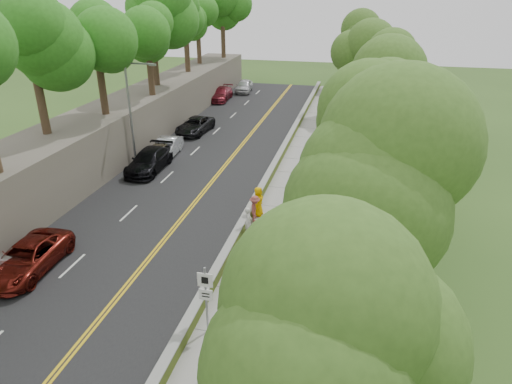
{
  "coord_description": "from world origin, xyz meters",
  "views": [
    {
      "loc": [
        6.31,
        -16.83,
        13.03
      ],
      "look_at": [
        0.5,
        8.0,
        1.4
      ],
      "focal_mm": 32.0,
      "sensor_mm": 36.0,
      "label": 1
    }
  ],
  "objects_px": {
    "car_2": "(28,258)",
    "painter_0": "(258,201)",
    "streetlight": "(132,107)",
    "construction_barrel": "(323,130)",
    "person_far": "(335,131)",
    "signpost": "(206,293)",
    "concrete_block": "(289,324)"
  },
  "relations": [
    {
      "from": "car_2",
      "to": "person_far",
      "type": "distance_m",
      "value": 27.69
    },
    {
      "from": "signpost",
      "to": "person_far",
      "type": "height_order",
      "value": "signpost"
    },
    {
      "from": "construction_barrel",
      "to": "car_2",
      "type": "height_order",
      "value": "car_2"
    },
    {
      "from": "car_2",
      "to": "painter_0",
      "type": "bearing_deg",
      "value": 37.83
    },
    {
      "from": "car_2",
      "to": "person_far",
      "type": "bearing_deg",
      "value": 58.68
    },
    {
      "from": "construction_barrel",
      "to": "painter_0",
      "type": "relative_size",
      "value": 0.54
    },
    {
      "from": "signpost",
      "to": "car_2",
      "type": "relative_size",
      "value": 0.59
    },
    {
      "from": "streetlight",
      "to": "painter_0",
      "type": "distance_m",
      "value": 13.43
    },
    {
      "from": "car_2",
      "to": "painter_0",
      "type": "height_order",
      "value": "painter_0"
    },
    {
      "from": "concrete_block",
      "to": "person_far",
      "type": "bearing_deg",
      "value": 90.22
    },
    {
      "from": "signpost",
      "to": "painter_0",
      "type": "xyz_separation_m",
      "value": [
        -0.3,
        10.58,
        -0.98
      ]
    },
    {
      "from": "concrete_block",
      "to": "painter_0",
      "type": "distance_m",
      "value": 10.52
    },
    {
      "from": "streetlight",
      "to": "painter_0",
      "type": "height_order",
      "value": "streetlight"
    },
    {
      "from": "person_far",
      "to": "concrete_block",
      "type": "bearing_deg",
      "value": 78.58
    },
    {
      "from": "signpost",
      "to": "construction_barrel",
      "type": "distance_m",
      "value": 28.02
    },
    {
      "from": "construction_barrel",
      "to": "person_far",
      "type": "distance_m",
      "value": 1.86
    },
    {
      "from": "concrete_block",
      "to": "car_2",
      "type": "distance_m",
      "value": 13.39
    },
    {
      "from": "streetlight",
      "to": "construction_barrel",
      "type": "xyz_separation_m",
      "value": [
        13.46,
        10.9,
        -4.09
      ]
    },
    {
      "from": "painter_0",
      "to": "streetlight",
      "type": "bearing_deg",
      "value": 59.99
    },
    {
      "from": "car_2",
      "to": "person_far",
      "type": "relative_size",
      "value": 2.89
    },
    {
      "from": "car_2",
      "to": "painter_0",
      "type": "relative_size",
      "value": 2.8
    },
    {
      "from": "streetlight",
      "to": "signpost",
      "type": "height_order",
      "value": "streetlight"
    },
    {
      "from": "concrete_block",
      "to": "person_far",
      "type": "xyz_separation_m",
      "value": [
        -0.1,
        25.86,
        0.47
      ]
    },
    {
      "from": "concrete_block",
      "to": "person_far",
      "type": "distance_m",
      "value": 25.86
    },
    {
      "from": "signpost",
      "to": "concrete_block",
      "type": "height_order",
      "value": "signpost"
    },
    {
      "from": "person_far",
      "to": "signpost",
      "type": "bearing_deg",
      "value": 71.59
    },
    {
      "from": "streetlight",
      "to": "signpost",
      "type": "bearing_deg",
      "value": -55.92
    },
    {
      "from": "streetlight",
      "to": "construction_barrel",
      "type": "bearing_deg",
      "value": 38.99
    },
    {
      "from": "construction_barrel",
      "to": "person_far",
      "type": "relative_size",
      "value": 0.55
    },
    {
      "from": "construction_barrel",
      "to": "concrete_block",
      "type": "xyz_separation_m",
      "value": [
        1.3,
        -27.22,
        -0.07
      ]
    },
    {
      "from": "car_2",
      "to": "construction_barrel",
      "type": "bearing_deg",
      "value": 62.13
    },
    {
      "from": "construction_barrel",
      "to": "concrete_block",
      "type": "distance_m",
      "value": 27.25
    }
  ]
}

